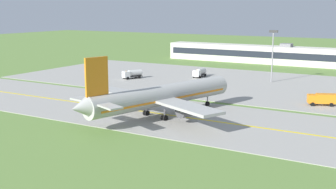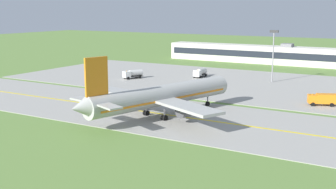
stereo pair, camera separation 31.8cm
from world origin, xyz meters
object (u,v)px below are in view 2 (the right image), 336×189
(service_truck_catering, at_px, (323,99))
(airplane_lead, at_px, (161,96))
(service_truck_pushback, at_px, (200,72))
(apron_light_mast, at_px, (273,50))
(service_truck_fuel, at_px, (133,74))

(service_truck_catering, bearing_deg, airplane_lead, -134.08)
(airplane_lead, height_order, service_truck_pushback, airplane_lead)
(airplane_lead, relative_size, service_truck_pushback, 6.43)
(service_truck_catering, xyz_separation_m, apron_light_mast, (-18.53, 24.24, 7.79))
(service_truck_fuel, xyz_separation_m, service_truck_catering, (56.19, -9.61, -0.00))
(service_truck_catering, relative_size, apron_light_mast, 0.43)
(apron_light_mast, bearing_deg, service_truck_catering, -52.61)
(service_truck_pushback, xyz_separation_m, apron_light_mast, (21.58, 1.99, 7.79))
(apron_light_mast, bearing_deg, service_truck_fuel, -158.77)
(service_truck_catering, xyz_separation_m, service_truck_pushback, (-40.10, 22.25, 0.00))
(airplane_lead, relative_size, service_truck_fuel, 6.19)
(service_truck_pushback, bearing_deg, service_truck_catering, -29.03)
(airplane_lead, distance_m, apron_light_mast, 50.73)
(airplane_lead, relative_size, apron_light_mast, 2.65)
(airplane_lead, bearing_deg, service_truck_fuel, 131.37)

